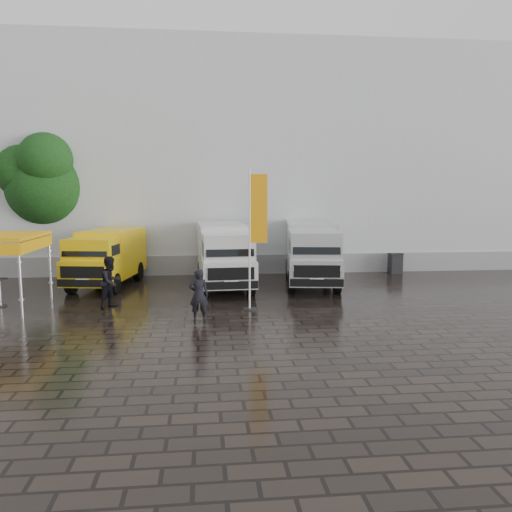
{
  "coord_description": "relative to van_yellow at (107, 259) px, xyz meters",
  "views": [
    {
      "loc": [
        -2.13,
        -17.52,
        4.13
      ],
      "look_at": [
        -0.09,
        2.2,
        1.65
      ],
      "focal_mm": 35.0,
      "sensor_mm": 36.0,
      "label": 1
    }
  ],
  "objects": [
    {
      "name": "wheelie_bin",
      "position": [
        14.25,
        2.2,
        -0.71
      ],
      "size": [
        0.65,
        0.65,
        1.06
      ],
      "primitive_type": "cube",
      "rotation": [
        0.0,
        0.0,
        0.02
      ],
      "color": "black",
      "rests_on": "ground"
    },
    {
      "name": "van_white",
      "position": [
        5.21,
        -0.6,
        0.13
      ],
      "size": [
        2.42,
        6.45,
        2.75
      ],
      "primitive_type": null,
      "rotation": [
        0.0,
        0.0,
        0.05
      ],
      "color": "silver",
      "rests_on": "ground"
    },
    {
      "name": "person_tent",
      "position": [
        0.96,
        -4.37,
        -0.3
      ],
      "size": [
        1.11,
        1.16,
        1.89
      ],
      "primitive_type": "imported",
      "rotation": [
        0.0,
        0.0,
        0.96
      ],
      "color": "black",
      "rests_on": "ground"
    },
    {
      "name": "tree",
      "position": [
        -3.63,
        3.9,
        3.46
      ],
      "size": [
        4.09,
        4.15,
        7.33
      ],
      "color": "black",
      "rests_on": "ground"
    },
    {
      "name": "van_yellow",
      "position": [
        0.0,
        0.0,
        0.0
      ],
      "size": [
        2.92,
        5.66,
        2.49
      ],
      "primitive_type": null,
      "rotation": [
        0.0,
        0.0,
        -0.16
      ],
      "color": "yellow",
      "rests_on": "ground"
    },
    {
      "name": "person_front",
      "position": [
        4.16,
        -6.68,
        -0.38
      ],
      "size": [
        0.64,
        0.42,
        1.73
      ],
      "primitive_type": "imported",
      "rotation": [
        0.0,
        0.0,
        3.13
      ],
      "color": "black",
      "rests_on": "ground"
    },
    {
      "name": "cocktail_table",
      "position": [
        -3.15,
        -3.78,
        -0.73
      ],
      "size": [
        0.6,
        0.6,
        1.04
      ],
      "primitive_type": "cylinder",
      "color": "black",
      "rests_on": "ground"
    },
    {
      "name": "van_silver",
      "position": [
        9.2,
        -0.44,
        0.15
      ],
      "size": [
        3.03,
        6.69,
        2.8
      ],
      "primitive_type": null,
      "rotation": [
        0.0,
        0.0,
        -0.14
      ],
      "color": "silver",
      "rests_on": "ground"
    },
    {
      "name": "hall_plinth",
      "position": [
        8.5,
        2.81,
        -0.75
      ],
      "size": [
        44.0,
        0.15,
        1.0
      ],
      "primitive_type": "cube",
      "color": "gray",
      "rests_on": "ground"
    },
    {
      "name": "flagpole",
      "position": [
        6.13,
        -5.19,
        1.55
      ],
      "size": [
        0.88,
        0.5,
        5.01
      ],
      "color": "black",
      "rests_on": "ground"
    },
    {
      "name": "ground",
      "position": [
        6.5,
        -5.14,
        -1.25
      ],
      "size": [
        120.0,
        120.0,
        0.0
      ],
      "primitive_type": "plane",
      "color": "black",
      "rests_on": "ground"
    },
    {
      "name": "exhibition_hall",
      "position": [
        8.5,
        10.86,
        4.75
      ],
      "size": [
        44.0,
        16.0,
        12.0
      ],
      "primitive_type": "cube",
      "color": "silver",
      "rests_on": "ground"
    }
  ]
}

